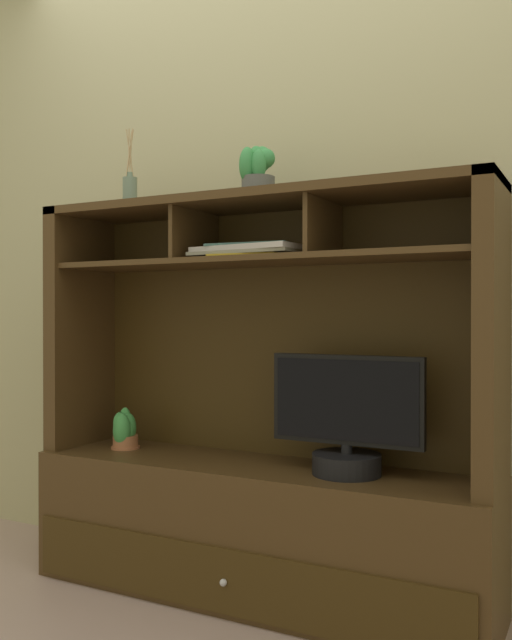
{
  "coord_description": "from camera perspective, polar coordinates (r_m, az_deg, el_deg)",
  "views": [
    {
      "loc": [
        1.1,
        -2.11,
        0.99
      ],
      "look_at": [
        0.0,
        0.0,
        0.97
      ],
      "focal_mm": 38.14,
      "sensor_mm": 36.0,
      "label": 1
    }
  ],
  "objects": [
    {
      "name": "potted_succulent",
      "position": [
        2.44,
        0.09,
        12.28
      ],
      "size": [
        0.14,
        0.14,
        0.19
      ],
      "color": "#535652",
      "rests_on": "media_console"
    },
    {
      "name": "tv_monitor",
      "position": [
        2.26,
        7.61,
        -8.83
      ],
      "size": [
        0.51,
        0.23,
        0.39
      ],
      "color": "black",
      "rests_on": "media_console"
    },
    {
      "name": "diffuser_bottle",
      "position": [
        2.69,
        -10.53,
        10.61
      ],
      "size": [
        0.06,
        0.06,
        0.3
      ],
      "color": "slate",
      "rests_on": "media_console"
    },
    {
      "name": "potted_orchid",
      "position": [
        2.73,
        -10.96,
        -9.15
      ],
      "size": [
        0.11,
        0.11,
        0.16
      ],
      "color": "#AC6843",
      "rests_on": "media_console"
    },
    {
      "name": "back_wall",
      "position": [
        2.63,
        2.46,
        9.44
      ],
      "size": [
        6.0,
        0.02,
        2.8
      ],
      "primitive_type": "cube",
      "color": "tan",
      "rests_on": "ground"
    },
    {
      "name": "floor_plane",
      "position": [
        2.58,
        0.0,
        -22.34
      ],
      "size": [
        6.0,
        6.0,
        0.02
      ],
      "primitive_type": "cube",
      "color": "#AF938A",
      "rests_on": "ground"
    },
    {
      "name": "magazine_stack_left",
      "position": [
        2.35,
        -0.64,
        5.82
      ],
      "size": [
        0.4,
        0.23,
        0.05
      ],
      "color": "gold",
      "rests_on": "media_console"
    },
    {
      "name": "media_console",
      "position": [
        2.45,
        0.11,
        -12.9
      ],
      "size": [
        1.64,
        0.45,
        1.4
      ],
      "color": "#453017",
      "rests_on": "ground"
    }
  ]
}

